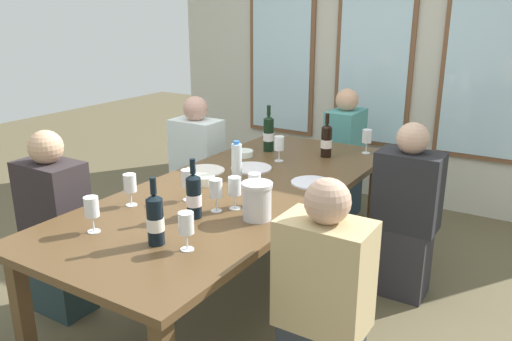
# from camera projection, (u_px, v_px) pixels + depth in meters

# --- Properties ---
(ground_plane) EXTENTS (12.00, 12.00, 0.00)m
(ground_plane) POSITION_uv_depth(u_px,v_px,m) (240.00, 298.00, 3.25)
(ground_plane) COLOR brown
(back_wall_with_windows) EXTENTS (4.26, 0.10, 2.90)m
(back_wall_with_windows) POSITION_uv_depth(u_px,v_px,m) (376.00, 42.00, 4.62)
(back_wall_with_windows) COLOR beige
(back_wall_with_windows) RESTS_ON ground
(dining_table) EXTENTS (1.06, 2.53, 0.74)m
(dining_table) POSITION_uv_depth(u_px,v_px,m) (239.00, 197.00, 3.04)
(dining_table) COLOR brown
(dining_table) RESTS_ON ground
(white_plate_0) EXTENTS (0.26, 0.26, 0.01)m
(white_plate_0) POSITION_uv_depth(u_px,v_px,m) (204.00, 171.00, 3.31)
(white_plate_0) COLOR white
(white_plate_0) RESTS_ON dining_table
(white_plate_1) EXTENTS (0.27, 0.27, 0.01)m
(white_plate_1) POSITION_uv_depth(u_px,v_px,m) (251.00, 168.00, 3.36)
(white_plate_1) COLOR white
(white_plate_1) RESTS_ON dining_table
(white_plate_2) EXTENTS (0.25, 0.25, 0.01)m
(white_plate_2) POSITION_uv_depth(u_px,v_px,m) (312.00, 183.00, 3.08)
(white_plate_2) COLOR white
(white_plate_2) RESTS_ON dining_table
(metal_pitcher) EXTENTS (0.16, 0.16, 0.19)m
(metal_pitcher) POSITION_uv_depth(u_px,v_px,m) (257.00, 201.00, 2.54)
(metal_pitcher) COLOR silver
(metal_pitcher) RESTS_ON dining_table
(wine_bottle_0) EXTENTS (0.08, 0.08, 0.31)m
(wine_bottle_0) POSITION_uv_depth(u_px,v_px,m) (194.00, 196.00, 2.56)
(wine_bottle_0) COLOR black
(wine_bottle_0) RESTS_ON dining_table
(wine_bottle_1) EXTENTS (0.08, 0.08, 0.31)m
(wine_bottle_1) POSITION_uv_depth(u_px,v_px,m) (326.00, 140.00, 3.60)
(wine_bottle_1) COLOR black
(wine_bottle_1) RESTS_ON dining_table
(wine_bottle_2) EXTENTS (0.08, 0.08, 0.34)m
(wine_bottle_2) POSITION_uv_depth(u_px,v_px,m) (269.00, 133.00, 3.74)
(wine_bottle_2) COLOR black
(wine_bottle_2) RESTS_ON dining_table
(wine_bottle_3) EXTENTS (0.08, 0.08, 0.31)m
(wine_bottle_3) POSITION_uv_depth(u_px,v_px,m) (155.00, 219.00, 2.26)
(wine_bottle_3) COLOR black
(wine_bottle_3) RESTS_ON dining_table
(tasting_bowl_0) EXTENTS (0.12, 0.12, 0.05)m
(tasting_bowl_0) POSITION_uv_depth(u_px,v_px,m) (205.00, 180.00, 3.07)
(tasting_bowl_0) COLOR white
(tasting_bowl_0) RESTS_ON dining_table
(tasting_bowl_1) EXTENTS (0.15, 0.15, 0.04)m
(tasting_bowl_1) POSITION_uv_depth(u_px,v_px,m) (243.00, 153.00, 3.64)
(tasting_bowl_1) COLOR white
(tasting_bowl_1) RESTS_ON dining_table
(water_bottle) EXTENTS (0.06, 0.06, 0.24)m
(water_bottle) POSITION_uv_depth(u_px,v_px,m) (237.00, 161.00, 3.13)
(water_bottle) COLOR white
(water_bottle) RESTS_ON dining_table
(wine_glass_0) EXTENTS (0.07, 0.07, 0.17)m
(wine_glass_0) POSITION_uv_depth(u_px,v_px,m) (279.00, 144.00, 3.50)
(wine_glass_0) COLOR white
(wine_glass_0) RESTS_ON dining_table
(wine_glass_1) EXTENTS (0.07, 0.07, 0.17)m
(wine_glass_1) POSITION_uv_depth(u_px,v_px,m) (92.00, 209.00, 2.39)
(wine_glass_1) COLOR white
(wine_glass_1) RESTS_ON dining_table
(wine_glass_2) EXTENTS (0.07, 0.07, 0.17)m
(wine_glass_2) POSITION_uv_depth(u_px,v_px,m) (367.00, 137.00, 3.69)
(wine_glass_2) COLOR white
(wine_glass_2) RESTS_ON dining_table
(wine_glass_3) EXTENTS (0.07, 0.07, 0.17)m
(wine_glass_3) POSITION_uv_depth(u_px,v_px,m) (186.00, 225.00, 2.21)
(wine_glass_3) COLOR white
(wine_glass_3) RESTS_ON dining_table
(wine_glass_4) EXTENTS (0.07, 0.07, 0.17)m
(wine_glass_4) POSITION_uv_depth(u_px,v_px,m) (187.00, 180.00, 2.78)
(wine_glass_4) COLOR white
(wine_glass_4) RESTS_ON dining_table
(wine_glass_5) EXTENTS (0.07, 0.07, 0.17)m
(wine_glass_5) POSITION_uv_depth(u_px,v_px,m) (130.00, 184.00, 2.71)
(wine_glass_5) COLOR white
(wine_glass_5) RESTS_ON dining_table
(wine_glass_6) EXTENTS (0.07, 0.07, 0.17)m
(wine_glass_6) POSITION_uv_depth(u_px,v_px,m) (254.00, 183.00, 2.72)
(wine_glass_6) COLOR white
(wine_glass_6) RESTS_ON dining_table
(wine_glass_7) EXTENTS (0.07, 0.07, 0.17)m
(wine_glass_7) POSITION_uv_depth(u_px,v_px,m) (235.00, 187.00, 2.66)
(wine_glass_7) COLOR white
(wine_glass_7) RESTS_ON dining_table
(wine_glass_8) EXTENTS (0.07, 0.07, 0.17)m
(wine_glass_8) POSITION_uv_depth(u_px,v_px,m) (216.00, 189.00, 2.63)
(wine_glass_8) COLOR white
(wine_glass_8) RESTS_ON dining_table
(seated_person_0) EXTENTS (0.38, 0.24, 1.11)m
(seated_person_0) POSITION_uv_depth(u_px,v_px,m) (56.00, 229.00, 2.97)
(seated_person_0) COLOR #243639
(seated_person_0) RESTS_ON ground
(seated_person_1) EXTENTS (0.38, 0.24, 1.11)m
(seated_person_1) POSITION_uv_depth(u_px,v_px,m) (323.00, 309.00, 2.19)
(seated_person_1) COLOR #2E3439
(seated_person_1) RESTS_ON ground
(seated_person_2) EXTENTS (0.38, 0.24, 1.11)m
(seated_person_2) POSITION_uv_depth(u_px,v_px,m) (198.00, 170.00, 4.04)
(seated_person_2) COLOR #252335
(seated_person_2) RESTS_ON ground
(seated_person_3) EXTENTS (0.38, 0.24, 1.11)m
(seated_person_3) POSITION_uv_depth(u_px,v_px,m) (406.00, 216.00, 3.16)
(seated_person_3) COLOR #2C2A2E
(seated_person_3) RESTS_ON ground
(seated_person_4) EXTENTS (0.24, 0.38, 1.11)m
(seated_person_4) POSITION_uv_depth(u_px,v_px,m) (344.00, 157.00, 4.40)
(seated_person_4) COLOR #21313C
(seated_person_4) RESTS_ON ground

